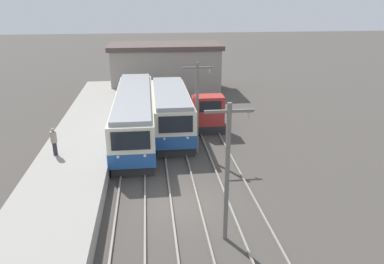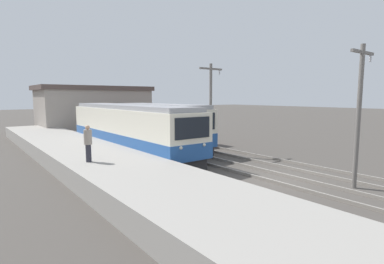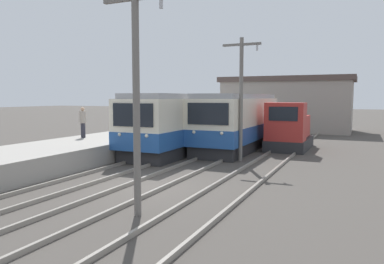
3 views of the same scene
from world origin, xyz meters
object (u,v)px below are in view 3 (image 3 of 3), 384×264
commuter_train_center (238,124)px  shunting_locomotive (289,130)px  catenary_mast_near (136,92)px  catenary_mast_mid (241,94)px  person_on_platform (83,121)px  commuter_train_left (196,123)px

commuter_train_center → shunting_locomotive: (3.00, 1.30, -0.43)m
catenary_mast_near → commuter_train_center: bearing=96.1°
catenary_mast_mid → person_on_platform: bearing=-170.8°
catenary_mast_mid → person_on_platform: catenary_mast_mid is taller
commuter_train_left → catenary_mast_mid: 6.15m
catenary_mast_near → person_on_platform: size_ratio=3.57×
shunting_locomotive → catenary_mast_near: bearing=-95.5°
commuter_train_center → shunting_locomotive: commuter_train_center is taller
catenary_mast_mid → commuter_train_center: bearing=109.2°
commuter_train_center → shunting_locomotive: size_ratio=2.14×
commuter_train_left → commuter_train_center: 2.82m
commuter_train_left → shunting_locomotive: 6.05m
shunting_locomotive → catenary_mast_mid: (-1.49, -5.63, 2.27)m
commuter_train_left → catenary_mast_mid: (4.31, -3.98, 1.84)m
commuter_train_left → commuter_train_center: size_ratio=1.44×
shunting_locomotive → catenary_mast_near: size_ratio=0.77×
commuter_train_center → catenary_mast_mid: 4.94m
catenary_mast_near → catenary_mast_mid: (0.00, 9.80, 0.00)m
commuter_train_left → commuter_train_center: bearing=7.1°
shunting_locomotive → catenary_mast_mid: bearing=-104.8°
commuter_train_center → person_on_platform: (-7.57, -5.79, 0.30)m
commuter_train_left → person_on_platform: 7.24m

